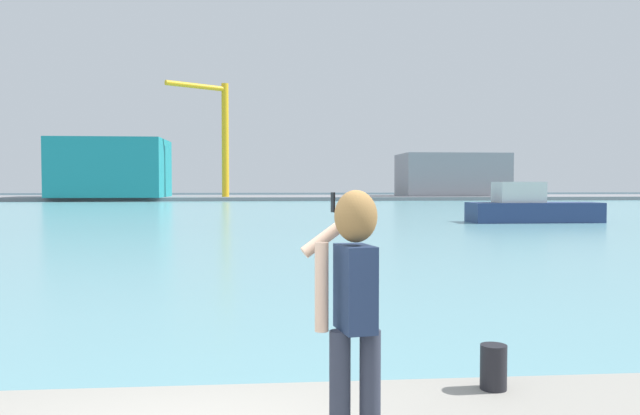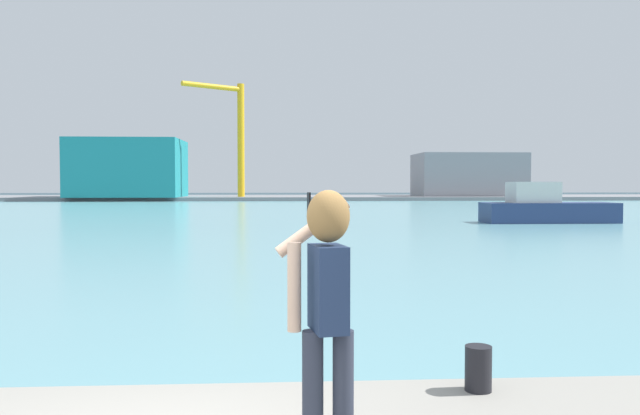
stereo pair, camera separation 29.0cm
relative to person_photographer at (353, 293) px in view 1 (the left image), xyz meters
name	(u,v)px [view 1 (the left image)]	position (x,y,z in m)	size (l,w,h in m)	color
ground_plane	(260,212)	(-1.05, 49.50, -1.71)	(220.00, 220.00, 0.00)	#334751
harbor_water	(260,211)	(-1.05, 51.50, -1.70)	(140.00, 100.00, 0.02)	#6BA8B2
far_shore_dock	(263,198)	(-1.05, 91.50, -1.44)	(140.00, 20.00, 0.53)	gray
person_photographer	(353,293)	(0.00, 0.00, 0.00)	(0.53, 0.55, 1.74)	#2D3342
harbor_bollard	(493,367)	(1.39, 1.17, -0.87)	(0.23, 0.23, 0.39)	black
boat_moored	(531,208)	(15.83, 33.25, -0.80)	(8.04, 2.56, 2.51)	navy
warehouse_left	(111,168)	(-22.25, 85.85, 2.89)	(15.08, 11.41, 8.13)	teal
warehouse_right	(451,175)	(28.01, 89.79, 2.04)	(15.78, 9.98, 6.44)	gray
port_crane	(219,129)	(-7.10, 84.99, 8.44)	(8.16, 5.99, 16.10)	yellow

